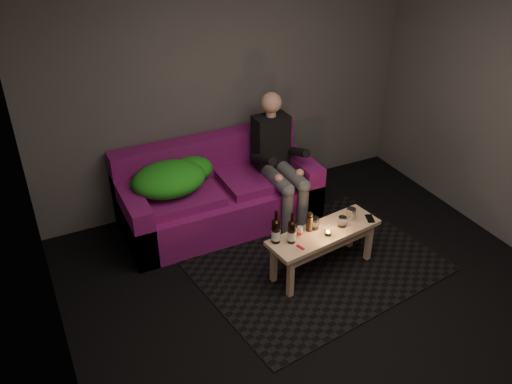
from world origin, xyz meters
TOP-DOWN VIEW (x-y plane):
  - floor at (0.00, 0.00)m, footprint 4.50×4.50m
  - room at (0.00, 0.47)m, footprint 4.50×4.50m
  - rug at (0.20, 0.73)m, footprint 2.26×1.78m
  - sofa at (-0.33, 1.82)m, footprint 1.91×0.86m
  - green_blanket at (-0.77, 1.81)m, footprint 0.84×0.57m
  - person at (0.26, 1.66)m, footprint 0.34×0.79m
  - coffee_table at (0.20, 0.68)m, footprint 1.07×0.47m
  - beer_bottle_a at (-0.25, 0.73)m, footprint 0.08×0.08m
  - beer_bottle_b at (-0.14, 0.67)m, footprint 0.07×0.07m
  - salt_shaker at (-0.03, 0.71)m, footprint 0.05×0.05m
  - pepper_mill at (0.08, 0.74)m, footprint 0.07×0.07m
  - tumbler_back at (0.14, 0.76)m, footprint 0.11×0.11m
  - tealight at (0.19, 0.62)m, footprint 0.06×0.06m
  - tumbler_front at (0.37, 0.67)m, footprint 0.09×0.09m
  - steel_cup at (0.50, 0.73)m, footprint 0.09×0.09m
  - smartphone at (0.66, 0.66)m, footprint 0.11×0.14m
  - red_lighter at (-0.11, 0.56)m, footprint 0.04×0.08m

SIDE VIEW (x-z plane):
  - floor at x=0.00m, z-range 0.00..0.00m
  - rug at x=0.20m, z-range 0.00..0.01m
  - sofa at x=-0.33m, z-range -0.11..0.71m
  - coffee_table at x=0.20m, z-range 0.14..0.56m
  - smartphone at x=0.66m, z-range 0.42..0.43m
  - red_lighter at x=-0.11m, z-range 0.42..0.44m
  - tealight at x=0.19m, z-range 0.43..0.47m
  - salt_shaker at x=-0.03m, z-range 0.42..0.52m
  - tumbler_front at x=0.37m, z-range 0.42..0.52m
  - tumbler_back at x=0.14m, z-range 0.42..0.53m
  - steel_cup at x=0.50m, z-range 0.42..0.53m
  - pepper_mill at x=0.08m, z-range 0.42..0.57m
  - beer_bottle_b at x=-0.14m, z-range 0.39..0.67m
  - beer_bottle_a at x=-0.25m, z-range 0.39..0.69m
  - green_blanket at x=-0.77m, z-range 0.48..0.76m
  - person at x=0.26m, z-range 0.02..1.30m
  - room at x=0.00m, z-range -0.61..3.89m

